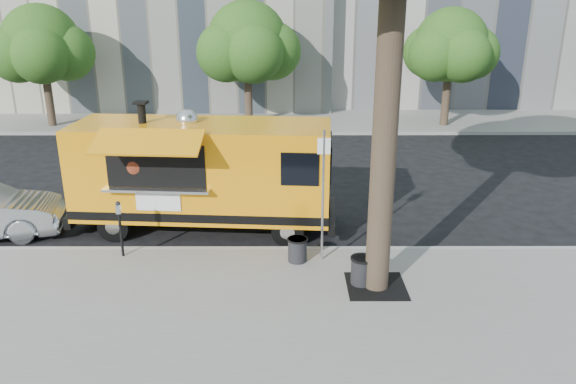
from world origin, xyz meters
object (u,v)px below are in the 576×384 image
Objects in this scene: food_truck at (202,172)px; far_tree_b at (247,42)px; parking_meter at (120,222)px; trash_bin_left at (362,270)px; sign_post at (323,189)px; far_tree_a at (41,44)px; far_tree_c at (451,45)px; trash_bin_right at (297,249)px.

far_tree_b is at bearing 92.25° from food_truck.
trash_bin_left is (5.31, -1.33, -0.51)m from parking_meter.
parking_meter is (-4.55, 0.20, -0.87)m from sign_post.
far_tree_c is at bearing 0.32° from far_tree_a.
far_tree_c reaches higher than trash_bin_left.
far_tree_c is 16.01m from trash_bin_right.
food_truck is (-0.39, -12.13, -2.27)m from far_tree_b.
far_tree_c reaches higher than trash_bin_right.
far_tree_b is at bearing 100.15° from sign_post.
far_tree_a is at bearing 117.15° from parking_meter.
parking_meter is 2.43× the size of trash_bin_right.
food_truck is at bearing -91.85° from far_tree_b.
parking_meter is 5.50m from trash_bin_left.
trash_bin_left is at bearing -14.01° from parking_meter.
far_tree_a reaches higher than sign_post.
food_truck is at bearing 137.50° from trash_bin_right.
far_tree_c reaches higher than parking_meter.
far_tree_b is 9.01m from far_tree_c.
food_truck is at bearing -128.45° from far_tree_c.
trash_bin_left is (12.31, -14.98, -3.31)m from far_tree_a.
trash_bin_right is (11.00, -13.92, -3.33)m from far_tree_a.
far_tree_b is 14.85m from trash_bin_right.
far_tree_b is 14.61m from sign_post.
trash_bin_right is (2.39, -2.19, -1.12)m from food_truck.
trash_bin_left is (3.70, -3.25, -1.09)m from food_truck.
far_tree_a reaches higher than far_tree_c.
trash_bin_left is (-5.69, -15.08, -3.25)m from far_tree_c.
far_tree_b is 0.80× the size of food_truck.
sign_post is (11.55, -13.85, -1.93)m from far_tree_a.
far_tree_b is 12.34m from food_truck.
trash_bin_left is at bearing -77.84° from far_tree_b.
far_tree_b is at bearing 178.09° from far_tree_c.
trash_bin_right is (-7.00, -14.02, -3.27)m from far_tree_c.
trash_bin_left is at bearing -110.67° from far_tree_c.
trash_bin_right is (-1.31, 1.06, -0.02)m from trash_bin_left.
sign_post is at bearing 7.23° from trash_bin_right.
far_tree_a is 18.00m from far_tree_c.
trash_bin_right is at bearing -3.85° from parking_meter.
trash_bin_right is at bearing -172.77° from sign_post.
food_truck is at bearing -53.72° from far_tree_a.
sign_post is 3.64m from food_truck.
sign_post is at bearing -2.52° from parking_meter.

